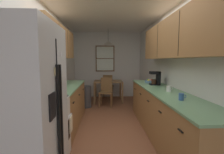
% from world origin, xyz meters
% --- Properties ---
extents(ground_plane, '(12.00, 12.00, 0.00)m').
position_xyz_m(ground_plane, '(0.00, 1.00, 0.00)').
color(ground_plane, brown).
extents(wall_left, '(0.10, 9.00, 2.55)m').
position_xyz_m(wall_left, '(-1.35, 1.00, 1.27)').
color(wall_left, silver).
rests_on(wall_left, ground).
extents(wall_right, '(0.10, 9.00, 2.55)m').
position_xyz_m(wall_right, '(1.35, 1.00, 1.27)').
color(wall_right, silver).
rests_on(wall_right, ground).
extents(wall_back, '(4.40, 0.10, 2.55)m').
position_xyz_m(wall_back, '(0.00, 3.65, 1.27)').
color(wall_back, silver).
rests_on(wall_back, ground).
extents(ceiling_slab, '(4.40, 9.00, 0.08)m').
position_xyz_m(ceiling_slab, '(0.00, 1.00, 2.59)').
color(ceiling_slab, white).
extents(refrigerator, '(0.76, 0.78, 1.80)m').
position_xyz_m(refrigerator, '(-0.94, -1.31, 0.90)').
color(refrigerator, silver).
rests_on(refrigerator, ground).
extents(stove_range, '(0.66, 0.62, 1.10)m').
position_xyz_m(stove_range, '(-0.99, -0.59, 0.47)').
color(stove_range, white).
rests_on(stove_range, ground).
extents(microwave_over_range, '(0.39, 0.60, 0.31)m').
position_xyz_m(microwave_over_range, '(-1.11, -0.59, 1.65)').
color(microwave_over_range, white).
extents(counter_left, '(0.64, 2.04, 0.90)m').
position_xyz_m(counter_left, '(-1.00, 0.74, 0.45)').
color(counter_left, olive).
rests_on(counter_left, ground).
extents(upper_cabinets_left, '(0.33, 2.12, 0.66)m').
position_xyz_m(upper_cabinets_left, '(-1.14, 0.69, 1.85)').
color(upper_cabinets_left, olive).
extents(counter_right, '(0.64, 3.24, 0.90)m').
position_xyz_m(counter_right, '(1.00, 0.11, 0.45)').
color(counter_right, olive).
rests_on(counter_right, ground).
extents(upper_cabinets_right, '(0.33, 2.92, 0.72)m').
position_xyz_m(upper_cabinets_right, '(1.14, 0.06, 1.86)').
color(upper_cabinets_right, olive).
extents(dining_table, '(0.99, 0.75, 0.73)m').
position_xyz_m(dining_table, '(0.01, 2.85, 0.62)').
color(dining_table, brown).
rests_on(dining_table, ground).
extents(dining_chair_near, '(0.45, 0.45, 0.90)m').
position_xyz_m(dining_chair_near, '(-0.08, 2.27, 0.50)').
color(dining_chair_near, brown).
rests_on(dining_chair_near, ground).
extents(dining_chair_far, '(0.46, 0.46, 0.90)m').
position_xyz_m(dining_chair_far, '(0.02, 3.44, 0.50)').
color(dining_chair_far, brown).
rests_on(dining_chair_far, ground).
extents(pendant_light, '(0.33, 0.33, 0.53)m').
position_xyz_m(pendant_light, '(0.01, 2.85, 2.07)').
color(pendant_light, black).
extents(back_window, '(0.74, 0.05, 1.01)m').
position_xyz_m(back_window, '(-0.10, 3.58, 1.53)').
color(back_window, brown).
extents(trash_bin, '(0.32, 0.32, 0.67)m').
position_xyz_m(trash_bin, '(-0.70, 2.14, 0.33)').
color(trash_bin, '#3F3F42').
rests_on(trash_bin, ground).
extents(storage_canister, '(0.13, 0.13, 0.17)m').
position_xyz_m(storage_canister, '(-1.00, -0.01, 0.98)').
color(storage_canister, red).
rests_on(storage_canister, counter_left).
extents(dish_towel, '(0.02, 0.16, 0.24)m').
position_xyz_m(dish_towel, '(-0.64, -0.43, 0.50)').
color(dish_towel, beige).
extents(coffee_maker, '(0.22, 0.18, 0.31)m').
position_xyz_m(coffee_maker, '(1.05, 0.79, 1.06)').
color(coffee_maker, black).
rests_on(coffee_maker, counter_right).
extents(mug_by_coffeemaker, '(0.11, 0.07, 0.10)m').
position_xyz_m(mug_by_coffeemaker, '(0.95, -0.64, 0.95)').
color(mug_by_coffeemaker, '#335999').
rests_on(mug_by_coffeemaker, counter_right).
extents(mug_spare, '(0.11, 0.08, 0.10)m').
position_xyz_m(mug_spare, '(1.03, -0.01, 0.95)').
color(mug_spare, white).
rests_on(mug_spare, counter_right).
extents(fruit_bowl, '(0.24, 0.24, 0.09)m').
position_xyz_m(fruit_bowl, '(1.00, 1.13, 0.94)').
color(fruit_bowl, '#597F9E').
rests_on(fruit_bowl, counter_right).
extents(table_serving_bowl, '(0.19, 0.19, 0.06)m').
position_xyz_m(table_serving_bowl, '(-0.04, 2.87, 0.76)').
color(table_serving_bowl, '#E0D14C').
rests_on(table_serving_bowl, dining_table).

